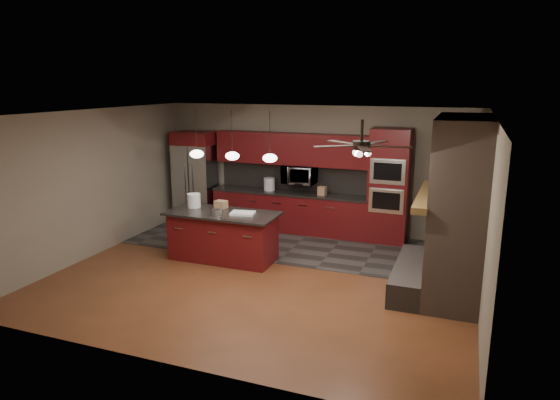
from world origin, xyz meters
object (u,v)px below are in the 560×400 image
at_px(microwave, 299,175).
at_px(paint_tray, 243,213).
at_px(oven_tower, 389,186).
at_px(counter_box, 322,191).
at_px(white_bucket, 194,201).
at_px(refrigerator, 196,178).
at_px(paint_can, 217,212).
at_px(cardboard_box, 221,204).
at_px(counter_bucket, 269,184).
at_px(kitchen_island, 223,236).

xyz_separation_m(microwave, paint_tray, (-0.34, -2.25, -0.36)).
xyz_separation_m(oven_tower, counter_box, (-1.42, -0.04, -0.20)).
distance_m(microwave, counter_box, 0.64).
xyz_separation_m(white_bucket, paint_tray, (1.11, -0.15, -0.11)).
distance_m(oven_tower, counter_box, 1.43).
relative_size(refrigerator, paint_tray, 5.03).
xyz_separation_m(refrigerator, counter_box, (3.09, 0.03, -0.09)).
bearing_deg(paint_tray, white_bucket, 161.24).
bearing_deg(microwave, paint_can, -106.63).
bearing_deg(cardboard_box, paint_tray, -18.30).
xyz_separation_m(oven_tower, paint_tray, (-2.31, -2.19, -0.25)).
distance_m(oven_tower, counter_bucket, 2.67).
bearing_deg(counter_box, white_bucket, -124.85).
relative_size(oven_tower, kitchen_island, 1.13).
relative_size(paint_can, cardboard_box, 0.75).
relative_size(refrigerator, kitchen_island, 1.03).
relative_size(microwave, counter_box, 3.84).
xyz_separation_m(oven_tower, kitchen_island, (-2.73, -2.20, -0.73)).
distance_m(oven_tower, microwave, 1.98).
distance_m(refrigerator, paint_tray, 3.05).
xyz_separation_m(microwave, paint_can, (-0.74, -2.49, -0.32)).
bearing_deg(refrigerator, white_bucket, -61.20).
height_order(oven_tower, cardboard_box, oven_tower).
bearing_deg(white_bucket, refrigerator, 118.80).
relative_size(oven_tower, white_bucket, 8.79).
bearing_deg(counter_box, counter_bucket, -172.18).
bearing_deg(microwave, counter_box, -10.13).
bearing_deg(kitchen_island, paint_can, -87.53).
distance_m(oven_tower, paint_can, 3.65).
bearing_deg(cardboard_box, microwave, 72.23).
bearing_deg(counter_box, kitchen_island, -111.15).
bearing_deg(oven_tower, counter_bucket, 179.84).
relative_size(white_bucket, counter_bucket, 0.96).
xyz_separation_m(microwave, refrigerator, (-2.53, -0.13, -0.22)).
xyz_separation_m(kitchen_island, paint_tray, (0.41, 0.01, 0.48)).
xyz_separation_m(cardboard_box, counter_bucket, (0.24, 1.91, 0.05)).
bearing_deg(counter_bucket, paint_tray, -80.77).
bearing_deg(paint_tray, counter_bucket, 88.02).
bearing_deg(counter_box, paint_tray, -102.53).
bearing_deg(oven_tower, paint_can, -138.20).
relative_size(oven_tower, counter_box, 12.47).
distance_m(paint_can, counter_box, 2.72).
bearing_deg(microwave, cardboard_box, -115.40).
bearing_deg(white_bucket, microwave, 55.58).
height_order(refrigerator, cardboard_box, refrigerator).
relative_size(counter_bucket, counter_box, 1.48).
distance_m(kitchen_island, paint_tray, 0.63).
relative_size(paint_can, counter_bucket, 0.60).
bearing_deg(counter_box, oven_tower, 11.83).
relative_size(oven_tower, counter_bucket, 8.44).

